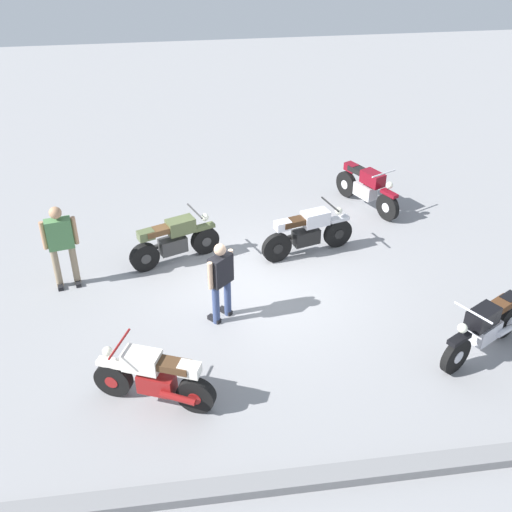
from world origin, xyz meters
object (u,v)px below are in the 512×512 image
(motorcycle_olive_vintage, at_px, (174,241))
(person_in_black_shirt, at_px, (221,278))
(motorcycle_cream_vintage, at_px, (154,378))
(motorcycle_maroon_cruiser, at_px, (367,187))
(motorcycle_silver_cruiser, at_px, (308,232))
(motorcycle_black_cruiser, at_px, (485,328))
(person_in_green_shirt, at_px, (61,242))

(motorcycle_olive_vintage, xyz_separation_m, person_in_black_shirt, (-0.78, 2.05, 0.40))
(motorcycle_cream_vintage, relative_size, motorcycle_maroon_cruiser, 0.96)
(motorcycle_maroon_cruiser, distance_m, motorcycle_silver_cruiser, 2.61)
(motorcycle_black_cruiser, xyz_separation_m, motorcycle_maroon_cruiser, (0.42, -5.37, 0.00))
(motorcycle_olive_vintage, distance_m, person_in_green_shirt, 2.24)
(motorcycle_cream_vintage, bearing_deg, motorcycle_silver_cruiser, -106.50)
(motorcycle_silver_cruiser, xyz_separation_m, person_in_green_shirt, (4.88, 0.47, 0.47))
(motorcycle_cream_vintage, height_order, motorcycle_maroon_cruiser, motorcycle_maroon_cruiser)
(person_in_black_shirt, distance_m, person_in_green_shirt, 3.26)
(motorcycle_cream_vintage, bearing_deg, motorcycle_maroon_cruiser, -108.24)
(motorcycle_black_cruiser, relative_size, motorcycle_silver_cruiser, 0.91)
(motorcycle_olive_vintage, distance_m, motorcycle_silver_cruiser, 2.77)
(motorcycle_black_cruiser, distance_m, motorcycle_olive_vintage, 6.18)
(person_in_black_shirt, bearing_deg, motorcycle_cream_vintage, 105.42)
(motorcycle_silver_cruiser, height_order, person_in_green_shirt, person_in_green_shirt)
(motorcycle_maroon_cruiser, bearing_deg, motorcycle_black_cruiser, -20.97)
(motorcycle_cream_vintage, xyz_separation_m, person_in_green_shirt, (1.69, -3.42, 0.50))
(motorcycle_olive_vintage, relative_size, motorcycle_cream_vintage, 1.01)
(motorcycle_silver_cruiser, distance_m, person_in_black_shirt, 2.82)
(motorcycle_olive_vintage, bearing_deg, motorcycle_silver_cruiser, -23.32)
(motorcycle_black_cruiser, height_order, person_in_black_shirt, person_in_black_shirt)
(person_in_black_shirt, height_order, person_in_green_shirt, person_in_green_shirt)
(motorcycle_cream_vintage, bearing_deg, motorcycle_olive_vintage, -73.22)
(motorcycle_black_cruiser, height_order, motorcycle_maroon_cruiser, same)
(motorcycle_olive_vintage, relative_size, motorcycle_silver_cruiser, 0.92)
(motorcycle_black_cruiser, bearing_deg, motorcycle_maroon_cruiser, -115.68)
(motorcycle_cream_vintage, xyz_separation_m, motorcycle_maroon_cruiser, (-5.03, -5.76, 0.03))
(motorcycle_cream_vintage, relative_size, person_in_black_shirt, 1.18)
(person_in_black_shirt, relative_size, person_in_green_shirt, 0.92)
(motorcycle_silver_cruiser, relative_size, person_in_black_shirt, 1.29)
(motorcycle_olive_vintage, height_order, motorcycle_silver_cruiser, motorcycle_silver_cruiser)
(motorcycle_olive_vintage, relative_size, person_in_green_shirt, 1.09)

